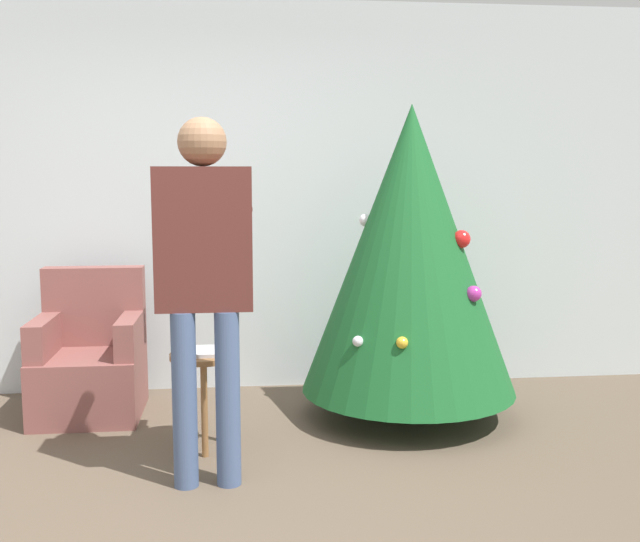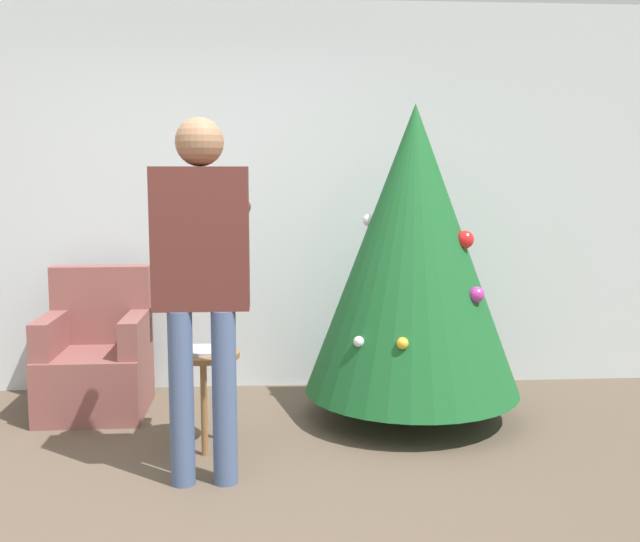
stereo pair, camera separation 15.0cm
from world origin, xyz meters
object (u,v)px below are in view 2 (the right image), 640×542
(armchair, at_px, (97,361))
(person_standing, at_px, (201,264))
(christmas_tree, at_px, (413,250))
(side_stool, at_px, (205,370))

(armchair, relative_size, person_standing, 0.51)
(armchair, height_order, person_standing, person_standing)
(christmas_tree, distance_m, person_standing, 1.49)
(armchair, xyz_separation_m, person_standing, (0.78, -1.16, 0.76))
(christmas_tree, xyz_separation_m, armchair, (-1.99, 0.29, -0.73))
(person_standing, bearing_deg, armchair, 124.03)
(armchair, height_order, side_stool, armchair)
(christmas_tree, height_order, person_standing, christmas_tree)
(christmas_tree, xyz_separation_m, person_standing, (-1.21, -0.87, 0.03))
(christmas_tree, height_order, side_stool, christmas_tree)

